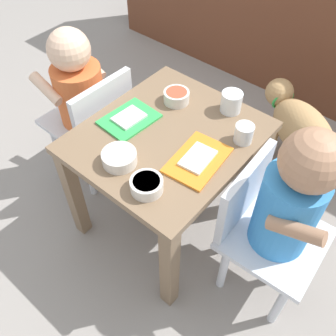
% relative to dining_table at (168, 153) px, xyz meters
% --- Properties ---
extents(ground_plane, '(7.00, 7.00, 0.00)m').
position_rel_dining_table_xyz_m(ground_plane, '(0.00, 0.00, -0.37)').
color(ground_plane, gray).
extents(kitchen_cabinet_back, '(2.34, 0.34, 0.87)m').
position_rel_dining_table_xyz_m(kitchen_cabinet_back, '(0.00, 1.16, 0.07)').
color(kitchen_cabinet_back, brown).
rests_on(kitchen_cabinet_back, ground).
extents(dining_table, '(0.50, 0.57, 0.46)m').
position_rel_dining_table_xyz_m(dining_table, '(0.00, 0.00, 0.00)').
color(dining_table, '#7A6047').
rests_on(dining_table, ground).
extents(seated_child_left, '(0.28, 0.28, 0.66)m').
position_rel_dining_table_xyz_m(seated_child_left, '(-0.41, -0.01, 0.05)').
color(seated_child_left, silver).
rests_on(seated_child_left, ground).
extents(seated_child_right, '(0.29, 0.29, 0.71)m').
position_rel_dining_table_xyz_m(seated_child_right, '(0.41, 0.00, 0.08)').
color(seated_child_right, silver).
rests_on(seated_child_right, ground).
extents(dog, '(0.43, 0.32, 0.33)m').
position_rel_dining_table_xyz_m(dog, '(0.22, 0.58, -0.15)').
color(dog, tan).
rests_on(dog, ground).
extents(food_tray_left, '(0.14, 0.18, 0.02)m').
position_rel_dining_table_xyz_m(food_tray_left, '(-0.14, -0.03, 0.09)').
color(food_tray_left, green).
rests_on(food_tray_left, dining_table).
extents(food_tray_right, '(0.15, 0.21, 0.02)m').
position_rel_dining_table_xyz_m(food_tray_right, '(0.14, -0.03, 0.09)').
color(food_tray_right, orange).
rests_on(food_tray_right, dining_table).
extents(water_cup_left, '(0.07, 0.07, 0.07)m').
position_rel_dining_table_xyz_m(water_cup_left, '(0.08, 0.22, 0.12)').
color(water_cup_left, white).
rests_on(water_cup_left, dining_table).
extents(water_cup_right, '(0.06, 0.06, 0.06)m').
position_rel_dining_table_xyz_m(water_cup_right, '(0.19, 0.13, 0.11)').
color(water_cup_right, white).
rests_on(water_cup_right, dining_table).
extents(veggie_bowl_far, '(0.09, 0.09, 0.04)m').
position_rel_dining_table_xyz_m(veggie_bowl_far, '(0.10, -0.20, 0.11)').
color(veggie_bowl_far, silver).
rests_on(veggie_bowl_far, dining_table).
extents(cereal_bowl_right_side, '(0.09, 0.09, 0.04)m').
position_rel_dining_table_xyz_m(cereal_bowl_right_side, '(-0.08, 0.14, 0.11)').
color(cereal_bowl_right_side, silver).
rests_on(cereal_bowl_right_side, dining_table).
extents(cereal_bowl_left_side, '(0.10, 0.10, 0.04)m').
position_rel_dining_table_xyz_m(cereal_bowl_left_side, '(-0.03, -0.18, 0.11)').
color(cereal_bowl_left_side, silver).
rests_on(cereal_bowl_left_side, dining_table).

